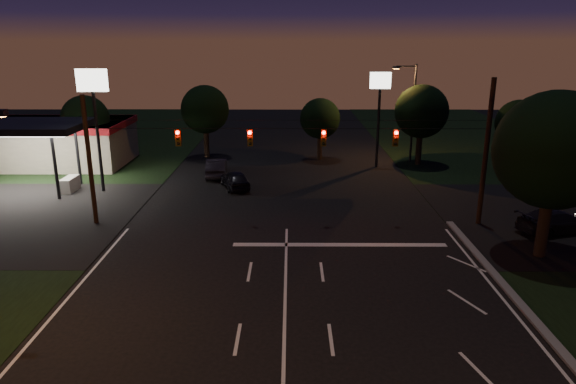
{
  "coord_description": "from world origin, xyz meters",
  "views": [
    {
      "loc": [
        0.24,
        -15.32,
        11.06
      ],
      "look_at": [
        0.09,
        11.83,
        3.0
      ],
      "focal_mm": 32.0,
      "sensor_mm": 36.0,
      "label": 1
    }
  ],
  "objects_px": {
    "car_oncoming_a": "(235,179)",
    "car_cross": "(557,221)",
    "utility_pole_right": "(478,224)",
    "tree_right_near": "(554,151)",
    "car_oncoming_b": "(217,167)"
  },
  "relations": [
    {
      "from": "car_oncoming_a",
      "to": "car_oncoming_b",
      "type": "height_order",
      "value": "car_oncoming_b"
    },
    {
      "from": "utility_pole_right",
      "to": "tree_right_near",
      "type": "relative_size",
      "value": 1.03
    },
    {
      "from": "tree_right_near",
      "to": "car_cross",
      "type": "height_order",
      "value": "tree_right_near"
    },
    {
      "from": "utility_pole_right",
      "to": "tree_right_near",
      "type": "height_order",
      "value": "tree_right_near"
    },
    {
      "from": "utility_pole_right",
      "to": "car_oncoming_b",
      "type": "xyz_separation_m",
      "value": [
        -18.01,
        11.61,
        0.76
      ]
    },
    {
      "from": "car_oncoming_a",
      "to": "car_oncoming_b",
      "type": "xyz_separation_m",
      "value": [
        -1.93,
        3.63,
        0.05
      ]
    },
    {
      "from": "utility_pole_right",
      "to": "car_oncoming_b",
      "type": "height_order",
      "value": "utility_pole_right"
    },
    {
      "from": "tree_right_near",
      "to": "utility_pole_right",
      "type": "bearing_deg",
      "value": 107.53
    },
    {
      "from": "utility_pole_right",
      "to": "car_cross",
      "type": "height_order",
      "value": "utility_pole_right"
    },
    {
      "from": "tree_right_near",
      "to": "car_oncoming_a",
      "type": "bearing_deg",
      "value": 143.95
    },
    {
      "from": "utility_pole_right",
      "to": "car_oncoming_b",
      "type": "relative_size",
      "value": 1.96
    },
    {
      "from": "car_oncoming_a",
      "to": "car_cross",
      "type": "height_order",
      "value": "car_cross"
    },
    {
      "from": "car_oncoming_b",
      "to": "car_oncoming_a",
      "type": "bearing_deg",
      "value": 113.34
    },
    {
      "from": "car_oncoming_b",
      "to": "car_cross",
      "type": "distance_m",
      "value": 25.7
    },
    {
      "from": "tree_right_near",
      "to": "car_oncoming_b",
      "type": "relative_size",
      "value": 1.91
    }
  ]
}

